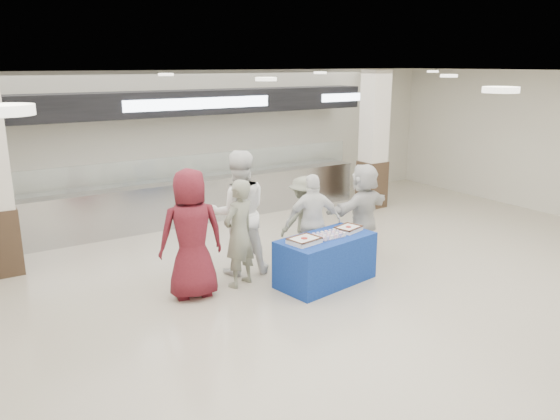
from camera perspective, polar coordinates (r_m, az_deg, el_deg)
ground at (r=7.87m, az=8.21°, el=-10.18°), size 14.00×14.00×0.00m
serving_line at (r=11.92m, az=-8.77°, el=4.36°), size 8.70×0.85×2.80m
column_right at (r=13.05m, az=9.75°, el=6.90°), size 0.55×0.55×3.20m
display_table at (r=8.57m, az=4.77°, el=-5.21°), size 1.65×1.01×0.75m
sheet_cake_left at (r=8.13m, az=2.55°, el=-3.15°), size 0.50×0.42×0.09m
sheet_cake_right at (r=8.78m, az=7.16°, el=-1.90°), size 0.47×0.41×0.09m
cupcake_tray at (r=8.44m, az=5.14°, el=-2.60°), size 0.41×0.31×0.07m
civilian_maroon at (r=7.96m, az=-9.25°, el=-2.50°), size 1.04×0.78×1.92m
soldier_a at (r=8.32m, az=-4.31°, el=-2.46°), size 0.71×0.59×1.68m
chef_tall at (r=8.80m, az=-4.34°, el=-0.29°), size 1.18×1.04×2.03m
chef_short at (r=9.05m, az=3.49°, el=-1.23°), size 1.02×0.70×1.60m
soldier_b at (r=9.53m, az=2.51°, el=-0.81°), size 0.99×0.62×1.47m
civilian_white at (r=9.73m, az=8.69°, el=-0.02°), size 1.61×0.77×1.67m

